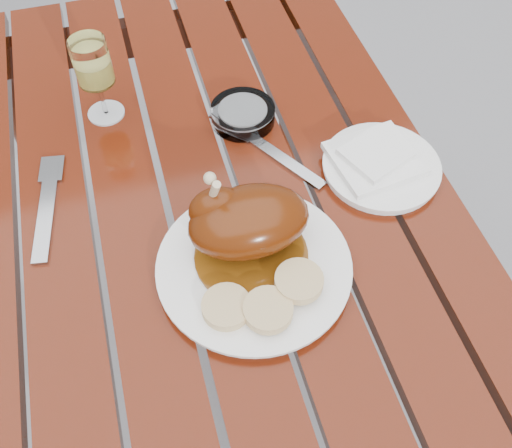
{
  "coord_description": "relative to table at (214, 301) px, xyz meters",
  "views": [
    {
      "loc": [
        -0.07,
        -0.59,
        1.47
      ],
      "look_at": [
        0.06,
        -0.11,
        0.78
      ],
      "focal_mm": 40.0,
      "sensor_mm": 36.0,
      "label": 1
    }
  ],
  "objects": [
    {
      "name": "knife",
      "position": [
        0.14,
        0.04,
        0.38
      ],
      "size": [
        0.13,
        0.2,
        0.01
      ],
      "primitive_type": "cube",
      "rotation": [
        0.0,
        0.0,
        0.54
      ],
      "color": "gray",
      "rests_on": "table"
    },
    {
      "name": "ground",
      "position": [
        0.0,
        0.0,
        -0.38
      ],
      "size": [
        60.0,
        60.0,
        0.0
      ],
      "primitive_type": "plane",
      "color": "slate",
      "rests_on": "ground"
    },
    {
      "name": "side_plate",
      "position": [
        0.3,
        -0.04,
        0.38
      ],
      "size": [
        0.25,
        0.25,
        0.02
      ],
      "primitive_type": "cylinder",
      "rotation": [
        0.0,
        0.0,
        0.36
      ],
      "color": "white",
      "rests_on": "table"
    },
    {
      "name": "dinner_plate",
      "position": [
        0.04,
        -0.17,
        0.38
      ],
      "size": [
        0.3,
        0.3,
        0.02
      ],
      "primitive_type": "cylinder",
      "rotation": [
        0.0,
        0.0,
        -0.07
      ],
      "color": "white",
      "rests_on": "table"
    },
    {
      "name": "fork",
      "position": [
        -0.24,
        0.02,
        0.38
      ],
      "size": [
        0.06,
        0.2,
        0.01
      ],
      "primitive_type": "cube",
      "rotation": [
        0.0,
        0.0,
        -0.16
      ],
      "color": "gray",
      "rests_on": "table"
    },
    {
      "name": "roast_duck",
      "position": [
        0.04,
        -0.13,
        0.44
      ],
      "size": [
        0.18,
        0.17,
        0.13
      ],
      "color": "#5F330A",
      "rests_on": "dinner_plate"
    },
    {
      "name": "bread_dumplings",
      "position": [
        0.04,
        -0.23,
        0.41
      ],
      "size": [
        0.17,
        0.1,
        0.02
      ],
      "color": "tan",
      "rests_on": "dinner_plate"
    },
    {
      "name": "ashtray",
      "position": [
        0.11,
        0.14,
        0.39
      ],
      "size": [
        0.13,
        0.13,
        0.03
      ],
      "primitive_type": "cylinder",
      "rotation": [
        0.0,
        0.0,
        0.15
      ],
      "color": "#B2B7BC",
      "rests_on": "table"
    },
    {
      "name": "wine_glass",
      "position": [
        -0.12,
        0.22,
        0.45
      ],
      "size": [
        0.08,
        0.08,
        0.16
      ],
      "primitive_type": "cylinder",
      "rotation": [
        0.0,
        0.0,
        0.17
      ],
      "color": "#F4EF6F",
      "rests_on": "table"
    },
    {
      "name": "table",
      "position": [
        0.0,
        0.0,
        0.0
      ],
      "size": [
        0.8,
        1.2,
        0.75
      ],
      "primitive_type": "cube",
      "color": "#63190B",
      "rests_on": "ground"
    },
    {
      "name": "napkin",
      "position": [
        0.29,
        -0.03,
        0.4
      ],
      "size": [
        0.15,
        0.14,
        0.01
      ],
      "primitive_type": "cube",
      "rotation": [
        0.0,
        0.0,
        0.13
      ],
      "color": "white",
      "rests_on": "side_plate"
    }
  ]
}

